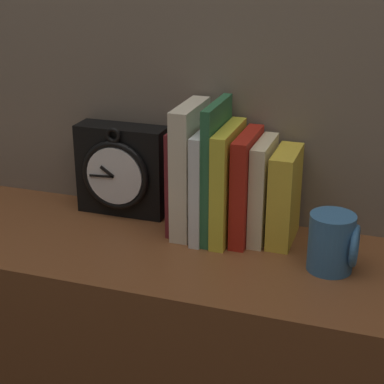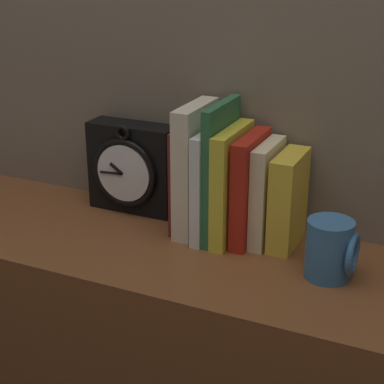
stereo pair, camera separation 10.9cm
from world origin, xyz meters
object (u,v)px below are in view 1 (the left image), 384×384
(book_slot2_white, at_px, (204,182))
(book_slot7_yellow, at_px, (285,197))
(book_slot5_red, at_px, (246,187))
(book_slot6_cream, at_px, (263,190))
(mug, at_px, (333,243))
(book_slot0_maroon, at_px, (179,178))
(book_slot1_cream, at_px, (190,169))
(clock, at_px, (122,170))
(book_slot4_yellow, at_px, (228,183))
(book_slot3_green, at_px, (216,170))

(book_slot2_white, relative_size, book_slot7_yellow, 1.19)
(book_slot5_red, bearing_deg, book_slot6_cream, 15.00)
(book_slot5_red, height_order, mug, book_slot5_red)
(book_slot2_white, distance_m, book_slot5_red, 0.08)
(book_slot0_maroon, relative_size, book_slot1_cream, 0.81)
(book_slot6_cream, bearing_deg, book_slot7_yellow, 1.87)
(book_slot0_maroon, distance_m, book_slot6_cream, 0.16)
(book_slot6_cream, relative_size, book_slot7_yellow, 1.09)
(book_slot0_maroon, height_order, book_slot2_white, book_slot2_white)
(clock, relative_size, mug, 1.88)
(book_slot6_cream, height_order, book_slot7_yellow, book_slot6_cream)
(book_slot0_maroon, distance_m, book_slot5_red, 0.13)
(book_slot4_yellow, bearing_deg, book_slot6_cream, 13.13)
(clock, height_order, book_slot7_yellow, clock)
(book_slot1_cream, bearing_deg, book_slot2_white, -10.03)
(book_slot0_maroon, distance_m, book_slot3_green, 0.08)
(book_slot1_cream, distance_m, book_slot6_cream, 0.14)
(book_slot3_green, relative_size, book_slot5_red, 1.27)
(book_slot0_maroon, relative_size, book_slot6_cream, 1.06)
(book_slot5_red, bearing_deg, book_slot3_green, -175.41)
(clock, xyz_separation_m, book_slot5_red, (0.26, -0.03, 0.01))
(book_slot5_red, bearing_deg, clock, 173.13)
(book_slot3_green, distance_m, book_slot4_yellow, 0.03)
(book_slot2_white, bearing_deg, clock, 168.19)
(book_slot1_cream, xyz_separation_m, book_slot4_yellow, (0.07, -0.00, -0.02))
(book_slot4_yellow, height_order, book_slot6_cream, book_slot4_yellow)
(book_slot5_red, relative_size, book_slot6_cream, 1.07)
(book_slot5_red, bearing_deg, book_slot7_yellow, 7.49)
(clock, relative_size, book_slot3_green, 0.74)
(book_slot4_yellow, xyz_separation_m, book_slot5_red, (0.03, 0.01, -0.01))
(book_slot1_cream, height_order, book_slot3_green, book_slot3_green)
(book_slot3_green, relative_size, book_slot6_cream, 1.35)
(book_slot3_green, distance_m, book_slot5_red, 0.06)
(clock, height_order, book_slot6_cream, same)
(book_slot7_yellow, relative_size, mug, 1.72)
(book_slot0_maroon, height_order, book_slot6_cream, book_slot0_maroon)
(book_slot7_yellow, bearing_deg, book_slot1_cream, -176.52)
(book_slot1_cream, distance_m, book_slot3_green, 0.05)
(book_slot1_cream, distance_m, mug, 0.29)
(book_slot0_maroon, xyz_separation_m, book_slot6_cream, (0.16, 0.00, -0.01))
(book_slot6_cream, bearing_deg, book_slot4_yellow, -166.87)
(book_slot5_red, bearing_deg, book_slot1_cream, -179.11)
(book_slot3_green, height_order, book_slot5_red, book_slot3_green)
(book_slot0_maroon, relative_size, book_slot5_red, 1.00)
(book_slot0_maroon, relative_size, book_slot4_yellow, 0.95)
(book_slot7_yellow, bearing_deg, mug, -40.77)
(book_slot5_red, height_order, book_slot7_yellow, book_slot5_red)
(book_slot4_yellow, bearing_deg, book_slot0_maroon, 172.68)
(book_slot3_green, height_order, book_slot4_yellow, book_slot3_green)
(book_slot2_white, relative_size, mug, 2.05)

